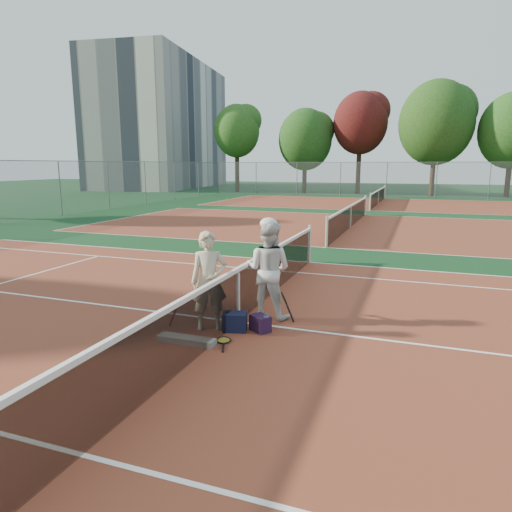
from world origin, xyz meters
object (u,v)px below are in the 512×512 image
Objects in this scene: apartment_block at (163,126)px; sports_bag_purple at (260,323)px; net_main at (238,295)px; player_a at (209,281)px; racket_red at (179,310)px; water_bottle at (266,324)px; sports_bag_navy at (235,322)px; racket_spare at (224,340)px; racket_black_held at (284,307)px; player_b at (268,270)px.

sports_bag_purple is (28.53, -44.30, -7.36)m from apartment_block.
net_main is 0.67m from player_a.
racket_red is at bearing -149.98° from net_main.
racket_red is at bearing -172.86° from water_bottle.
apartment_block reaches higher than racket_red.
net_main is 1.08m from racket_red.
sports_bag_navy is at bearing -170.18° from water_bottle.
player_a is 2.85× the size of racket_spare.
sports_bag_purple is at bearing -55.38° from racket_spare.
racket_black_held reaches higher than water_bottle.
player_a is 1.14m from sports_bag_purple.
net_main is at bearing 23.85° from player_a.
sports_bag_purple is (0.12, -0.79, -0.76)m from player_b.
water_bottle is (0.24, -0.82, -0.75)m from player_b.
racket_spare is at bearing -88.83° from sports_bag_navy.
racket_red is at bearing 46.38° from racket_spare.
racket_spare is (28.12, -44.93, -7.49)m from apartment_block.
sports_bag_navy is at bearing -162.66° from sports_bag_purple.
sports_bag_navy is at bearing -57.68° from apartment_block.
water_bottle is at bearing -21.64° from player_a.
player_a is 0.83m from sports_bag_navy.
net_main is at bearing 104.25° from sports_bag_navy.
racket_black_held is (0.38, -0.22, -0.62)m from player_b.
racket_spare is (1.03, -0.40, -0.27)m from racket_red.
racket_black_held reaches higher than sports_bag_navy.
player_b is (28.41, -43.51, -6.60)m from apartment_block.
sports_bag_purple is (0.53, -0.30, -0.37)m from net_main.
racket_spare is (-0.67, -1.19, -0.27)m from racket_black_held.
apartment_block is at bearing 9.51° from racket_spare.
racket_black_held reaches higher than sports_bag_purple.
water_bottle is at bearing 50.78° from racket_black_held.
apartment_block is 36.67× the size of racket_spare.
racket_red is at bearing -58.69° from apartment_block.
player_a reaches higher than sports_bag_purple.
water_bottle reaches higher than sports_bag_purple.
player_b is at bearing 106.20° from water_bottle.
apartment_block is 12.17× the size of player_b.
apartment_block reaches higher than player_b.
net_main reaches higher than water_bottle.
player_a is 1.47m from racket_black_held.
racket_black_held is (28.79, -43.73, -7.22)m from apartment_block.
player_b reaches higher than net_main.
water_bottle is (1.56, 0.20, -0.13)m from racket_red.
player_a is (27.65, -44.46, -6.64)m from apartment_block.
racket_red is 1.14m from racket_spare.
net_main is 0.71m from sports_bag_purple.
racket_spare is 1.48× the size of sports_bag_navy.
racket_red is 1.64× the size of sports_bag_purple.
sports_bag_purple is at bearing -29.32° from net_main.
racket_spare is (-0.29, -1.42, -0.89)m from player_b.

